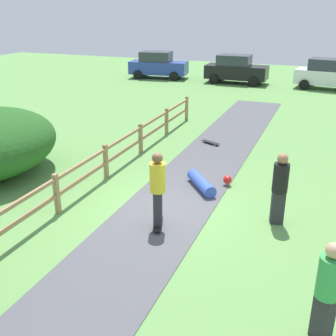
# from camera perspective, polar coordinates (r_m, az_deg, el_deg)

# --- Properties ---
(ground_plane) EXTENTS (60.00, 60.00, 0.00)m
(ground_plane) POSITION_cam_1_polar(r_m,az_deg,el_deg) (11.27, -0.08, -5.58)
(ground_plane) COLOR #60934C
(asphalt_path) EXTENTS (2.40, 28.00, 0.02)m
(asphalt_path) POSITION_cam_1_polar(r_m,az_deg,el_deg) (11.27, -0.08, -5.53)
(asphalt_path) COLOR #515156
(asphalt_path) RESTS_ON ground_plane
(wooden_fence) EXTENTS (0.12, 18.12, 1.10)m
(wooden_fence) POSITION_cam_1_polar(r_m,az_deg,el_deg) (12.11, -11.59, -0.57)
(wooden_fence) COLOR #997A51
(wooden_fence) RESTS_ON ground_plane
(skater_riding) EXTENTS (0.48, 0.82, 1.94)m
(skater_riding) POSITION_cam_1_polar(r_m,az_deg,el_deg) (9.88, -1.44, -2.53)
(skater_riding) COLOR black
(skater_riding) RESTS_ON asphalt_path
(skater_fallen) EXTENTS (1.39, 1.37, 0.36)m
(skater_fallen) POSITION_cam_1_polar(r_m,az_deg,el_deg) (12.38, 4.91, -2.03)
(skater_fallen) COLOR blue
(skater_fallen) RESTS_ON asphalt_path
(skateboard_loose) EXTENTS (0.81, 0.52, 0.08)m
(skateboard_loose) POSITION_cam_1_polar(r_m,az_deg,el_deg) (16.41, 5.87, 3.54)
(skateboard_loose) COLOR black
(skateboard_loose) RESTS_ON asphalt_path
(bystander_green) EXTENTS (0.53, 0.53, 1.83)m
(bystander_green) POSITION_cam_1_polar(r_m,az_deg,el_deg) (7.21, 21.13, -15.13)
(bystander_green) COLOR #2D2D33
(bystander_green) RESTS_ON ground_plane
(bystander_black) EXTENTS (0.47, 0.47, 1.86)m
(bystander_black) POSITION_cam_1_polar(r_m,az_deg,el_deg) (10.47, 15.15, -2.33)
(bystander_black) COLOR #2D2D33
(bystander_black) RESTS_ON ground_plane
(parked_car_black) EXTENTS (4.20, 2.00, 1.92)m
(parked_car_black) POSITION_cam_1_polar(r_m,az_deg,el_deg) (29.74, 9.32, 13.27)
(parked_car_black) COLOR black
(parked_car_black) RESTS_ON ground_plane
(parked_car_white) EXTENTS (4.38, 2.40, 1.92)m
(parked_car_white) POSITION_cam_1_polar(r_m,az_deg,el_deg) (29.06, 21.28, 11.93)
(parked_car_white) COLOR silver
(parked_car_white) RESTS_ON ground_plane
(parked_car_blue) EXTENTS (4.39, 2.43, 1.92)m
(parked_car_blue) POSITION_cam_1_polar(r_m,az_deg,el_deg) (31.50, -1.39, 14.00)
(parked_car_blue) COLOR #283D99
(parked_car_blue) RESTS_ON ground_plane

